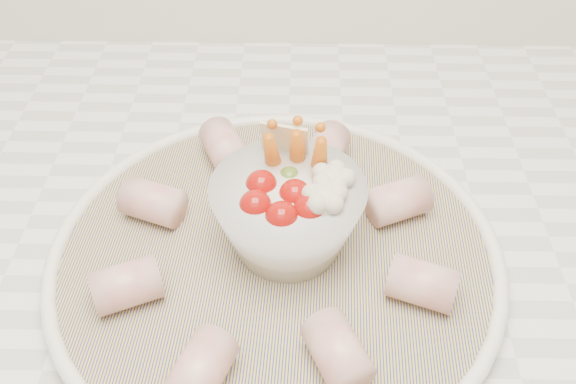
{
  "coord_description": "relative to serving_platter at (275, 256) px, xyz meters",
  "views": [
    {
      "loc": [
        0.18,
        1.05,
        1.33
      ],
      "look_at": [
        0.17,
        1.41,
        0.99
      ],
      "focal_mm": 40.0,
      "sensor_mm": 36.0,
      "label": 1
    }
  ],
  "objects": [
    {
      "name": "cured_meat_rolls",
      "position": [
        -0.0,
        0.0,
        0.02
      ],
      "size": [
        0.28,
        0.29,
        0.03
      ],
      "color": "#C15A58",
      "rests_on": "serving_platter"
    },
    {
      "name": "veggie_bowl",
      "position": [
        0.01,
        0.01,
        0.04
      ],
      "size": [
        0.12,
        0.12,
        0.1
      ],
      "color": "silver",
      "rests_on": "serving_platter"
    },
    {
      "name": "serving_platter",
      "position": [
        0.0,
        0.0,
        0.0
      ],
      "size": [
        0.38,
        0.38,
        0.02
      ],
      "color": "navy",
      "rests_on": "kitchen_counter"
    }
  ]
}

